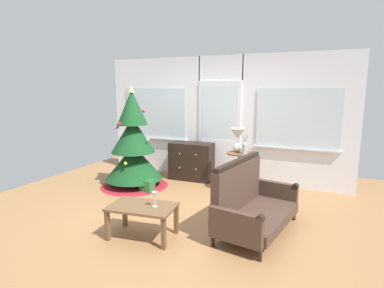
% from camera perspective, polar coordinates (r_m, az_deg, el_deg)
% --- Properties ---
extents(ground_plane, '(6.76, 6.76, 0.00)m').
position_cam_1_polar(ground_plane, '(4.91, -3.24, -12.58)').
color(ground_plane, '#996B42').
extents(back_wall_with_door, '(5.20, 0.14, 2.55)m').
position_cam_1_polar(back_wall_with_door, '(6.48, 5.17, 4.64)').
color(back_wall_with_door, white).
rests_on(back_wall_with_door, ground).
extents(christmas_tree, '(1.32, 1.32, 1.94)m').
position_cam_1_polar(christmas_tree, '(6.13, -10.69, -1.02)').
color(christmas_tree, '#4C331E').
rests_on(christmas_tree, ground).
extents(dresser_cabinet, '(0.92, 0.47, 0.78)m').
position_cam_1_polar(dresser_cabinet, '(6.54, -0.08, -3.16)').
color(dresser_cabinet, black).
rests_on(dresser_cabinet, ground).
extents(settee_sofa, '(0.92, 1.54, 0.96)m').
position_cam_1_polar(settee_sofa, '(4.31, 10.65, -10.67)').
color(settee_sofa, black).
rests_on(settee_sofa, ground).
extents(side_table, '(0.50, 0.48, 0.74)m').
position_cam_1_polar(side_table, '(5.80, 8.71, -3.67)').
color(side_table, brown).
rests_on(side_table, ground).
extents(table_lamp, '(0.28, 0.28, 0.44)m').
position_cam_1_polar(table_lamp, '(5.76, 8.37, 1.32)').
color(table_lamp, silver).
rests_on(table_lamp, side_table).
extents(flower_vase, '(0.11, 0.10, 0.35)m').
position_cam_1_polar(flower_vase, '(5.65, 9.61, -0.61)').
color(flower_vase, '#99ADBC').
rests_on(flower_vase, side_table).
extents(coffee_table, '(0.90, 0.62, 0.42)m').
position_cam_1_polar(coffee_table, '(4.11, -9.09, -11.91)').
color(coffee_table, brown).
rests_on(coffee_table, ground).
extents(wine_glass, '(0.08, 0.08, 0.20)m').
position_cam_1_polar(wine_glass, '(3.99, -6.87, -9.41)').
color(wine_glass, silver).
rests_on(wine_glass, coffee_table).
extents(gift_box, '(0.23, 0.21, 0.23)m').
position_cam_1_polar(gift_box, '(5.89, -8.22, -7.56)').
color(gift_box, '#266633').
rests_on(gift_box, ground).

